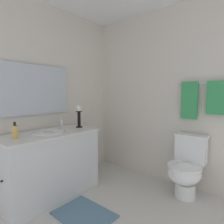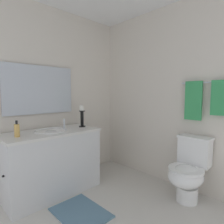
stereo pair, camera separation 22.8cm
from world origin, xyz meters
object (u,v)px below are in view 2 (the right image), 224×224
at_px(vanity_cabinet, 52,162).
at_px(towel_bar, 209,82).
at_px(mirror, 40,90).
at_px(toilet, 188,171).
at_px(towel_center, 223,98).
at_px(sink_basin, 51,134).
at_px(candle_holder_tall, 82,116).
at_px(soap_bottle, 17,130).
at_px(towel_near_vanity, 193,101).
at_px(bath_mat, 81,213).

bearing_deg(vanity_cabinet, towel_bar, 42.22).
relative_size(mirror, toilet, 1.25).
bearing_deg(towel_center, toilet, -142.60).
bearing_deg(sink_basin, towel_bar, 42.19).
height_order(vanity_cabinet, towel_center, towel_center).
distance_m(sink_basin, mirror, 0.62).
bearing_deg(candle_holder_tall, towel_bar, 30.04).
height_order(candle_holder_tall, towel_bar, towel_bar).
relative_size(soap_bottle, towel_bar, 0.27).
bearing_deg(towel_center, towel_bar, 173.74).
distance_m(soap_bottle, towel_near_vanity, 2.08).
relative_size(mirror, towel_near_vanity, 1.98).
bearing_deg(bath_mat, toilet, 57.24).
xyz_separation_m(soap_bottle, toilet, (1.26, 1.46, -0.50)).
bearing_deg(vanity_cabinet, towel_center, 38.70).
xyz_separation_m(candle_holder_tall, bath_mat, (0.62, -0.47, -0.95)).
xyz_separation_m(sink_basin, mirror, (-0.28, -0.00, 0.56)).
xyz_separation_m(candle_holder_tall, toilet, (1.29, 0.59, -0.59)).
bearing_deg(towel_center, sink_basin, -141.33).
distance_m(vanity_cabinet, sink_basin, 0.36).
relative_size(candle_holder_tall, towel_near_vanity, 0.64).
xyz_separation_m(vanity_cabinet, soap_bottle, (0.04, -0.41, 0.47)).
relative_size(sink_basin, soap_bottle, 2.23).
xyz_separation_m(toilet, towel_near_vanity, (-0.06, 0.20, 0.81)).
relative_size(mirror, bath_mat, 1.57).
bearing_deg(toilet, mirror, -146.36).
height_order(towel_bar, bath_mat, towel_bar).
bearing_deg(mirror, sink_basin, 0.20).
relative_size(candle_holder_tall, towel_center, 0.77).
xyz_separation_m(vanity_cabinet, toilet, (1.30, 1.05, -0.03)).
bearing_deg(soap_bottle, towel_bar, 50.97).
bearing_deg(vanity_cabinet, bath_mat, 0.00).
height_order(sink_basin, candle_holder_tall, candle_holder_tall).
bearing_deg(candle_holder_tall, sink_basin, -91.04).
xyz_separation_m(towel_bar, bath_mat, (-0.78, -1.28, -1.39)).
height_order(vanity_cabinet, mirror, mirror).
height_order(vanity_cabinet, toilet, vanity_cabinet).
bearing_deg(soap_bottle, toilet, 49.20).
bearing_deg(towel_bar, bath_mat, -121.47).
distance_m(toilet, bath_mat, 1.30).
bearing_deg(towel_bar, candle_holder_tall, -149.96).
bearing_deg(soap_bottle, towel_center, 47.46).
relative_size(towel_near_vanity, bath_mat, 0.79).
height_order(soap_bottle, towel_bar, towel_bar).
distance_m(mirror, candle_holder_tall, 0.66).
bearing_deg(towel_center, mirror, -145.79).
xyz_separation_m(vanity_cabinet, mirror, (-0.28, 0.00, 0.92)).
distance_m(mirror, towel_bar, 2.12).
distance_m(sink_basin, towel_bar, 2.00).
bearing_deg(bath_mat, towel_center, 53.08).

